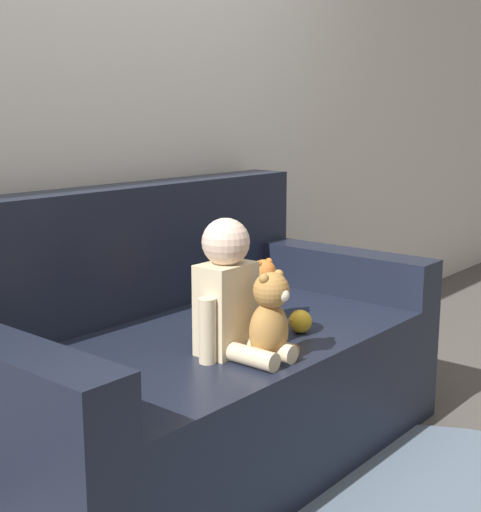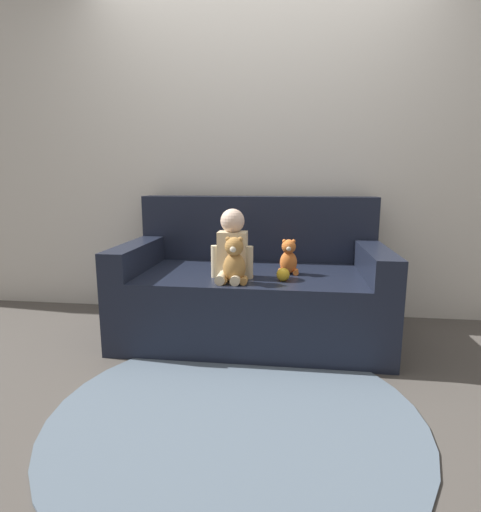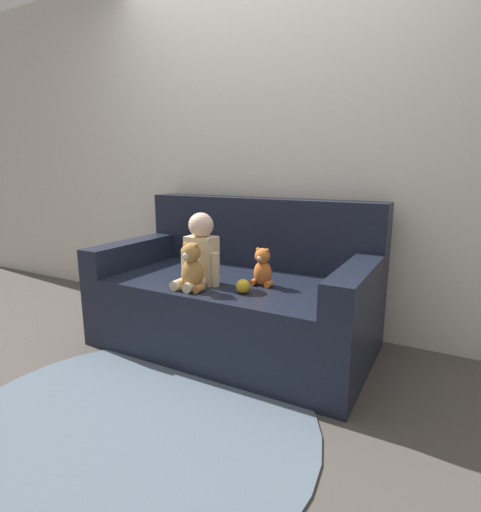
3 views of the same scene
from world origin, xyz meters
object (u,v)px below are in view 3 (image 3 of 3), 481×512
(teddy_bear_brown, at_px, (192,268))
(toy_ball, at_px, (243,286))
(person_baby, at_px, (200,253))
(plush_toy_side, at_px, (262,268))
(couch, at_px, (238,296))

(teddy_bear_brown, height_order, toy_ball, teddy_bear_brown)
(person_baby, xyz_separation_m, plush_toy_side, (0.34, 0.14, -0.08))
(person_baby, bearing_deg, toy_ball, -8.21)
(teddy_bear_brown, xyz_separation_m, plush_toy_side, (0.31, 0.27, -0.02))
(person_baby, relative_size, teddy_bear_brown, 1.54)
(person_baby, bearing_deg, plush_toy_side, 22.09)
(couch, xyz_separation_m, plush_toy_side, (0.24, -0.13, 0.24))
(couch, relative_size, person_baby, 4.06)
(teddy_bear_brown, xyz_separation_m, toy_ball, (0.28, 0.09, -0.09))
(person_baby, height_order, toy_ball, person_baby)
(couch, distance_m, plush_toy_side, 0.36)
(couch, height_order, toy_ball, couch)
(plush_toy_side, bearing_deg, person_baby, -157.91)
(person_baby, height_order, teddy_bear_brown, person_baby)
(teddy_bear_brown, bearing_deg, couch, 79.94)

